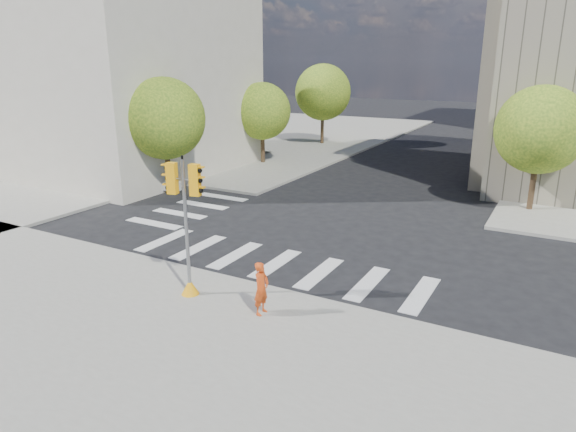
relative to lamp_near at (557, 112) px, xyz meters
The scene contains 15 objects.
ground 16.76m from the lamp_near, 119.74° to the right, with size 160.00×160.00×0.00m, color black.
sidewalk_near 26.63m from the lamp_near, 107.74° to the right, with size 30.00×14.00×0.15m, color gray.
sidewalk_far_left 30.79m from the lamp_near, 156.80° to the left, with size 28.00×40.00×0.15m, color gray.
classical_building 28.70m from the lamp_near, 167.91° to the right, with size 19.00×15.00×12.70m.
tree_lw_near 21.03m from the lamp_near, 151.61° to the right, with size 4.40×4.40×6.41m.
tree_lw_mid 18.52m from the lamp_near, behind, with size 4.00×4.00×5.77m.
tree_lw_far 21.03m from the lamp_near, 151.61° to the left, with size 4.80×4.80×6.95m.
tree_re_near 4.07m from the lamp_near, 97.13° to the right, with size 4.20×4.20×6.16m.
tree_re_mid 8.02m from the lamp_near, 93.58° to the left, with size 4.60×4.60×6.66m.
tree_re_far 20.02m from the lamp_near, 91.43° to the left, with size 4.00×4.00×5.88m.
lamp_near is the anchor object (origin of this frame).
lamp_far 14.00m from the lamp_near, 90.00° to the left, with size 0.35×0.18×8.11m.
traffic_signal 21.89m from the lamp_near, 114.55° to the right, with size 1.08×0.56×4.43m.
photographer 21.10m from the lamp_near, 107.84° to the right, with size 0.58×0.38×1.59m, color #CD4313.
planter_wall 23.79m from the lamp_near, 153.73° to the right, with size 6.00×0.40×0.50m, color silver.
Camera 1 is at (8.84, -17.23, 7.26)m, focal length 32.00 mm.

